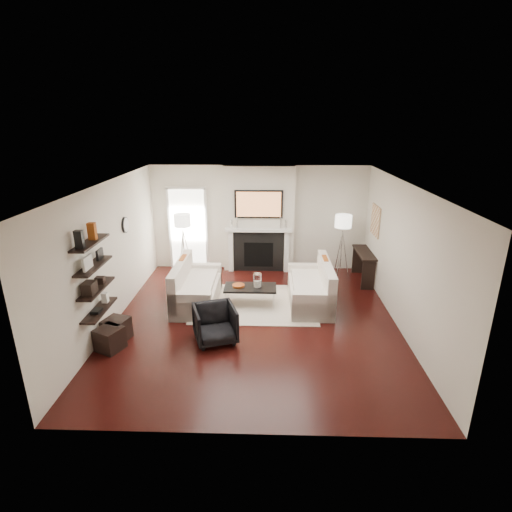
{
  "coord_description": "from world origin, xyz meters",
  "views": [
    {
      "loc": [
        0.24,
        -7.04,
        3.79
      ],
      "look_at": [
        0.0,
        0.6,
        1.15
      ],
      "focal_mm": 28.0,
      "sensor_mm": 36.0,
      "label": 1
    }
  ],
  "objects_px": {
    "loveseat_right_base": "(309,294)",
    "lamp_left_shade": "(182,220)",
    "coffee_table": "(250,288)",
    "lamp_right_shade": "(343,221)",
    "loveseat_left_base": "(197,294)",
    "ottoman_near": "(117,329)",
    "armchair": "(215,322)"
  },
  "relations": [
    {
      "from": "armchair",
      "to": "lamp_left_shade",
      "type": "distance_m",
      "value": 3.48
    },
    {
      "from": "coffee_table",
      "to": "lamp_right_shade",
      "type": "distance_m",
      "value": 2.92
    },
    {
      "from": "loveseat_left_base",
      "to": "coffee_table",
      "type": "distance_m",
      "value": 1.16
    },
    {
      "from": "lamp_right_shade",
      "to": "loveseat_right_base",
      "type": "bearing_deg",
      "value": -120.75
    },
    {
      "from": "loveseat_left_base",
      "to": "ottoman_near",
      "type": "bearing_deg",
      "value": -127.76
    },
    {
      "from": "loveseat_right_base",
      "to": "armchair",
      "type": "distance_m",
      "value": 2.43
    },
    {
      "from": "lamp_left_shade",
      "to": "ottoman_near",
      "type": "xyz_separation_m",
      "value": [
        -0.62,
        -3.11,
        -1.25
      ]
    },
    {
      "from": "coffee_table",
      "to": "armchair",
      "type": "relative_size",
      "value": 1.51
    },
    {
      "from": "loveseat_left_base",
      "to": "loveseat_right_base",
      "type": "bearing_deg",
      "value": 1.46
    },
    {
      "from": "coffee_table",
      "to": "lamp_right_shade",
      "type": "xyz_separation_m",
      "value": [
        2.17,
        1.64,
        1.05
      ]
    },
    {
      "from": "armchair",
      "to": "lamp_right_shade",
      "type": "bearing_deg",
      "value": 29.81
    },
    {
      "from": "coffee_table",
      "to": "armchair",
      "type": "height_order",
      "value": "armchair"
    },
    {
      "from": "coffee_table",
      "to": "ottoman_near",
      "type": "height_order",
      "value": "coffee_table"
    },
    {
      "from": "loveseat_left_base",
      "to": "armchair",
      "type": "bearing_deg",
      "value": -69.1
    },
    {
      "from": "loveseat_left_base",
      "to": "coffee_table",
      "type": "height_order",
      "value": "same"
    },
    {
      "from": "armchair",
      "to": "lamp_right_shade",
      "type": "xyz_separation_m",
      "value": [
        2.73,
        3.11,
        1.09
      ]
    },
    {
      "from": "loveseat_left_base",
      "to": "lamp_left_shade",
      "type": "distance_m",
      "value": 2.07
    },
    {
      "from": "loveseat_left_base",
      "to": "coffee_table",
      "type": "relative_size",
      "value": 1.64
    },
    {
      "from": "coffee_table",
      "to": "armchair",
      "type": "distance_m",
      "value": 1.57
    },
    {
      "from": "lamp_left_shade",
      "to": "lamp_right_shade",
      "type": "distance_m",
      "value": 3.9
    },
    {
      "from": "loveseat_right_base",
      "to": "lamp_right_shade",
      "type": "bearing_deg",
      "value": 59.25
    },
    {
      "from": "coffee_table",
      "to": "lamp_left_shade",
      "type": "height_order",
      "value": "lamp_left_shade"
    },
    {
      "from": "loveseat_right_base",
      "to": "lamp_left_shade",
      "type": "xyz_separation_m",
      "value": [
        -3.0,
        1.49,
        1.24
      ]
    },
    {
      "from": "armchair",
      "to": "loveseat_right_base",
      "type": "bearing_deg",
      "value": 22.15
    },
    {
      "from": "loveseat_left_base",
      "to": "lamp_left_shade",
      "type": "xyz_separation_m",
      "value": [
        -0.58,
        1.56,
        1.24
      ]
    },
    {
      "from": "loveseat_left_base",
      "to": "armchair",
      "type": "xyz_separation_m",
      "value": [
        0.59,
        -1.53,
        0.15
      ]
    },
    {
      "from": "lamp_left_shade",
      "to": "coffee_table",
      "type": "bearing_deg",
      "value": -43.19
    },
    {
      "from": "coffee_table",
      "to": "lamp_right_shade",
      "type": "bearing_deg",
      "value": 37.1
    },
    {
      "from": "loveseat_right_base",
      "to": "loveseat_left_base",
      "type": "bearing_deg",
      "value": -178.54
    },
    {
      "from": "loveseat_left_base",
      "to": "lamp_left_shade",
      "type": "relative_size",
      "value": 4.5
    },
    {
      "from": "loveseat_left_base",
      "to": "lamp_right_shade",
      "type": "xyz_separation_m",
      "value": [
        3.32,
        1.58,
        1.24
      ]
    },
    {
      "from": "ottoman_near",
      "to": "loveseat_left_base",
      "type": "bearing_deg",
      "value": 52.24
    }
  ]
}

